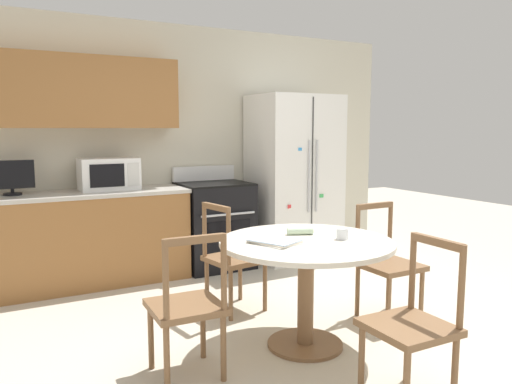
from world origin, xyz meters
TOP-DOWN VIEW (x-y plane):
  - ground_plane at (0.00, 0.00)m, footprint 14.00×14.00m
  - back_wall at (-0.31, 2.59)m, footprint 5.20×0.44m
  - kitchen_counter at (-1.21, 2.29)m, footprint 2.01×0.64m
  - refrigerator at (1.14, 2.21)m, footprint 0.93×0.76m
  - oven_range at (0.16, 2.26)m, footprint 0.72×0.68m
  - microwave at (-0.92, 2.34)m, footprint 0.55×0.35m
  - countertop_tv at (-1.78, 2.34)m, footprint 0.38×0.16m
  - dining_table at (-0.10, 0.12)m, footprint 1.18×1.18m
  - dining_chair_near at (0.01, -0.74)m, footprint 0.43×0.43m
  - dining_chair_right at (0.76, 0.25)m, footprint 0.42×0.42m
  - dining_chair_far at (-0.24, 0.98)m, footprint 0.48×0.48m
  - dining_chair_left at (-0.97, 0.10)m, footprint 0.43×0.43m
  - candle_glass at (0.13, 0.03)m, footprint 0.08×0.08m
  - folded_napkin at (-0.04, 0.29)m, footprint 0.19×0.12m
  - mail_stack at (-0.34, 0.15)m, footprint 0.33×0.36m

SIDE VIEW (x-z plane):
  - ground_plane at x=0.00m, z-range 0.00..0.00m
  - dining_chair_near at x=0.01m, z-range -0.02..0.89m
  - dining_chair_right at x=0.76m, z-range -0.02..0.89m
  - dining_chair_far at x=-0.24m, z-range -0.02..0.89m
  - dining_chair_left at x=-0.97m, z-range -0.02..0.89m
  - kitchen_counter at x=-1.21m, z-range 0.00..0.90m
  - oven_range at x=0.16m, z-range -0.07..1.01m
  - dining_table at x=-0.10m, z-range 0.23..0.97m
  - mail_stack at x=-0.34m, z-range 0.75..0.77m
  - folded_napkin at x=-0.04m, z-range 0.75..0.80m
  - candle_glass at x=0.13m, z-range 0.74..0.82m
  - refrigerator at x=1.14m, z-range 0.00..1.87m
  - microwave at x=-0.92m, z-range 0.90..1.21m
  - countertop_tv at x=-1.78m, z-range 0.91..1.23m
  - back_wall at x=-0.31m, z-range 0.14..2.74m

